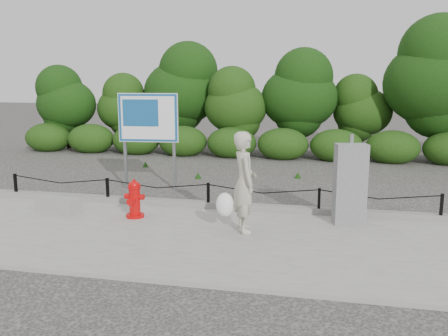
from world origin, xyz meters
TOP-DOWN VIEW (x-y plane):
  - ground at (0.00, 0.00)m, footprint 90.00×90.00m
  - sidewalk at (0.00, -2.00)m, footprint 14.00×4.00m
  - curb at (0.00, 0.05)m, footprint 14.00×0.22m
  - chain_barrier at (0.00, 0.00)m, footprint 10.06×0.06m
  - treeline at (1.76, 8.92)m, footprint 20.19×3.89m
  - fire_hydrant at (-1.38, -1.03)m, footprint 0.43×0.44m
  - pedestrian at (1.06, -1.47)m, footprint 0.88×0.84m
  - concrete_block at (-3.21, -1.02)m, footprint 1.10×0.61m
  - utility_cabinet at (3.11, -0.52)m, footprint 0.69×0.51m
  - advertising_sign at (-2.14, 1.88)m, footprint 1.65×0.27m

SIDE VIEW (x-z plane):
  - ground at x=0.00m, z-range 0.00..0.00m
  - sidewalk at x=0.00m, z-range 0.00..0.08m
  - curb at x=0.00m, z-range 0.08..0.22m
  - concrete_block at x=-3.21m, z-range 0.08..0.41m
  - chain_barrier at x=0.00m, z-range 0.16..0.76m
  - fire_hydrant at x=-1.38m, z-range 0.06..0.89m
  - utility_cabinet at x=3.11m, z-range 0.00..1.82m
  - pedestrian at x=1.06m, z-range 0.05..2.01m
  - advertising_sign at x=-2.14m, z-range 0.54..3.18m
  - treeline at x=1.76m, z-range -0.04..5.16m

